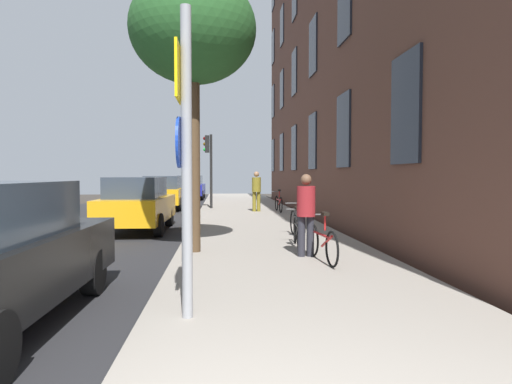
# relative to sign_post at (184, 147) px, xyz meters

# --- Properties ---
(ground_plane) EXTENTS (41.80, 41.80, 0.00)m
(ground_plane) POSITION_rel_sign_post_xyz_m (-1.92, 12.04, -2.01)
(ground_plane) COLOR #332D28
(road_asphalt) EXTENTS (7.00, 38.00, 0.01)m
(road_asphalt) POSITION_rel_sign_post_xyz_m (-4.02, 12.04, -2.01)
(road_asphalt) COLOR #232326
(road_asphalt) RESTS_ON ground
(sidewalk) EXTENTS (4.20, 38.00, 0.12)m
(sidewalk) POSITION_rel_sign_post_xyz_m (1.58, 12.04, -1.95)
(sidewalk) COLOR gray
(sidewalk) RESTS_ON ground
(building_facade) EXTENTS (0.56, 27.00, 15.28)m
(building_facade) POSITION_rel_sign_post_xyz_m (4.18, 11.54, 5.64)
(building_facade) COLOR #513328
(building_facade) RESTS_ON ground
(sign_post) EXTENTS (0.16, 0.60, 3.42)m
(sign_post) POSITION_rel_sign_post_xyz_m (0.00, 0.00, 0.00)
(sign_post) COLOR gray
(sign_post) RESTS_ON sidewalk
(traffic_light) EXTENTS (0.43, 0.24, 3.46)m
(traffic_light) POSITION_rel_sign_post_xyz_m (-0.14, 15.64, 0.48)
(traffic_light) COLOR black
(traffic_light) RESTS_ON sidewalk
(tree_near) EXTENTS (2.56, 2.56, 5.61)m
(tree_near) POSITION_rel_sign_post_xyz_m (-0.15, 4.16, 2.59)
(tree_near) COLOR #4C3823
(tree_near) RESTS_ON sidewalk
(bicycle_0) EXTENTS (0.42, 1.70, 0.92)m
(bicycle_0) POSITION_rel_sign_post_xyz_m (2.24, 2.92, -1.54)
(bicycle_0) COLOR black
(bicycle_0) RESTS_ON sidewalk
(bicycle_1) EXTENTS (0.42, 1.61, 0.90)m
(bicycle_1) POSITION_rel_sign_post_xyz_m (2.06, 4.54, -1.55)
(bicycle_1) COLOR black
(bicycle_1) RESTS_ON sidewalk
(bicycle_2) EXTENTS (0.42, 1.68, 0.94)m
(bicycle_2) POSITION_rel_sign_post_xyz_m (2.33, 5.98, -1.53)
(bicycle_2) COLOR black
(bicycle_2) RESTS_ON sidewalk
(bicycle_3) EXTENTS (0.42, 1.73, 0.95)m
(bicycle_3) POSITION_rel_sign_post_xyz_m (2.87, 13.47, -1.52)
(bicycle_3) COLOR black
(bicycle_3) RESTS_ON sidewalk
(pedestrian_0) EXTENTS (0.50, 0.50, 1.60)m
(pedestrian_0) POSITION_rel_sign_post_xyz_m (2.04, 3.44, -0.98)
(pedestrian_0) COLOR #26262D
(pedestrian_0) RESTS_ON sidewalk
(pedestrian_1) EXTENTS (0.52, 0.52, 1.71)m
(pedestrian_1) POSITION_rel_sign_post_xyz_m (1.94, 13.70, -0.92)
(pedestrian_1) COLOR olive
(pedestrian_1) RESTS_ON sidewalk
(car_1) EXTENTS (1.81, 3.98, 1.62)m
(car_1) POSITION_rel_sign_post_xyz_m (-2.07, 8.32, -1.18)
(car_1) COLOR orange
(car_1) RESTS_ON road_asphalt
(car_2) EXTENTS (2.03, 4.39, 1.62)m
(car_2) POSITION_rel_sign_post_xyz_m (-2.31, 16.65, -1.17)
(car_2) COLOR orange
(car_2) RESTS_ON road_asphalt
(car_3) EXTENTS (1.89, 4.31, 1.62)m
(car_3) POSITION_rel_sign_post_xyz_m (-1.64, 24.99, -1.17)
(car_3) COLOR navy
(car_3) RESTS_ON road_asphalt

